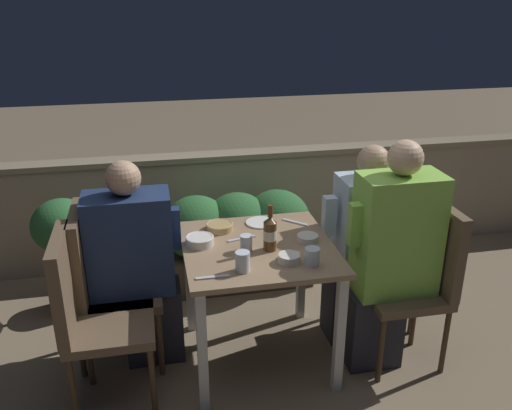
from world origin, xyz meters
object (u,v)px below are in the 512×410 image
at_px(chair_left_near, 86,307).
at_px(chair_left_far, 100,275).
at_px(person_green_blouse, 390,258).
at_px(potted_plant, 65,244).
at_px(chair_right_near, 422,270).
at_px(person_navy_jumper, 138,265).
at_px(beer_bottle, 270,233).
at_px(chair_right_far, 393,249).
at_px(person_blue_shirt, 361,244).

xyz_separation_m(chair_left_near, chair_left_far, (0.05, 0.31, 0.00)).
bearing_deg(person_green_blouse, potted_plant, 153.56).
height_order(chair_left_far, chair_right_near, same).
bearing_deg(person_navy_jumper, person_green_blouse, -12.51).
xyz_separation_m(chair_left_far, potted_plant, (-0.27, 0.62, -0.08)).
xyz_separation_m(chair_right_near, potted_plant, (-2.08, 0.93, -0.08)).
distance_m(person_green_blouse, beer_bottle, 0.69).
xyz_separation_m(person_green_blouse, potted_plant, (-1.87, 0.93, -0.18)).
relative_size(person_green_blouse, beer_bottle, 5.15).
distance_m(chair_right_near, person_green_blouse, 0.23).
relative_size(person_navy_jumper, beer_bottle, 4.71).
bearing_deg(chair_right_far, chair_right_near, -79.69).
bearing_deg(person_blue_shirt, beer_bottle, -163.82).
bearing_deg(person_navy_jumper, chair_right_far, -1.12).
bearing_deg(potted_plant, person_green_blouse, -26.44).
height_order(chair_right_far, beer_bottle, beer_bottle).
distance_m(person_blue_shirt, potted_plant, 1.94).
relative_size(chair_left_near, chair_right_near, 1.00).
bearing_deg(potted_plant, chair_left_far, -66.23).
relative_size(person_green_blouse, chair_right_far, 1.39).
relative_size(chair_left_near, person_green_blouse, 0.72).
bearing_deg(person_green_blouse, chair_left_near, -179.77).
distance_m(chair_right_near, beer_bottle, 0.92).
bearing_deg(beer_bottle, potted_plant, 145.42).
height_order(chair_left_near, person_green_blouse, person_green_blouse).
bearing_deg(person_navy_jumper, person_blue_shirt, -1.30).
distance_m(chair_right_near, person_blue_shirt, 0.39).
distance_m(chair_left_near, chair_right_far, 1.83).
bearing_deg(chair_right_near, chair_left_near, -179.80).
xyz_separation_m(person_green_blouse, beer_bottle, (-0.67, 0.10, 0.17)).
bearing_deg(person_navy_jumper, chair_right_near, -10.93).
bearing_deg(beer_bottle, chair_right_near, -6.51).
xyz_separation_m(chair_right_far, beer_bottle, (-0.82, -0.18, 0.27)).
bearing_deg(chair_right_near, beer_bottle, 173.49).
bearing_deg(potted_plant, chair_right_far, -17.85).
bearing_deg(chair_left_far, chair_right_near, -9.68).
relative_size(chair_right_near, person_blue_shirt, 0.78).
bearing_deg(beer_bottle, person_navy_jumper, 163.89).
height_order(chair_left_far, person_green_blouse, person_green_blouse).
relative_size(person_navy_jumper, person_green_blouse, 0.92).
height_order(chair_left_far, person_navy_jumper, person_navy_jumper).
height_order(person_navy_jumper, person_green_blouse, person_green_blouse).
distance_m(chair_right_near, potted_plant, 2.28).
xyz_separation_m(chair_left_near, person_green_blouse, (1.65, 0.01, 0.10)).
xyz_separation_m(chair_right_near, chair_right_far, (-0.05, 0.28, 0.00)).
distance_m(person_blue_shirt, beer_bottle, 0.67).
distance_m(chair_left_near, chair_left_far, 0.32).
height_order(chair_right_near, beer_bottle, beer_bottle).
distance_m(chair_right_far, beer_bottle, 0.88).
distance_m(chair_left_far, person_green_blouse, 1.63).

